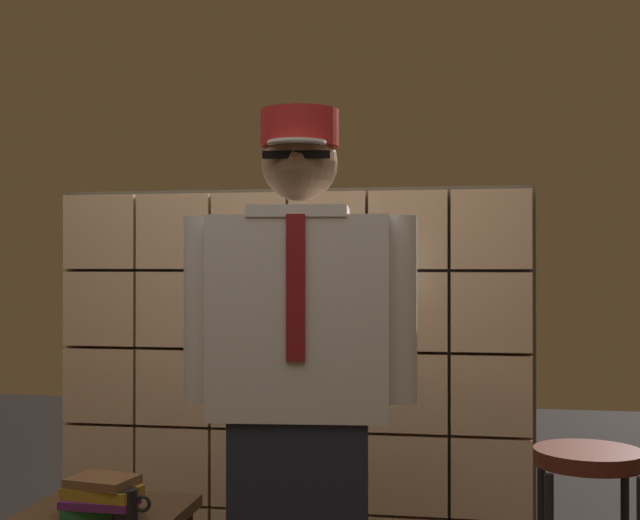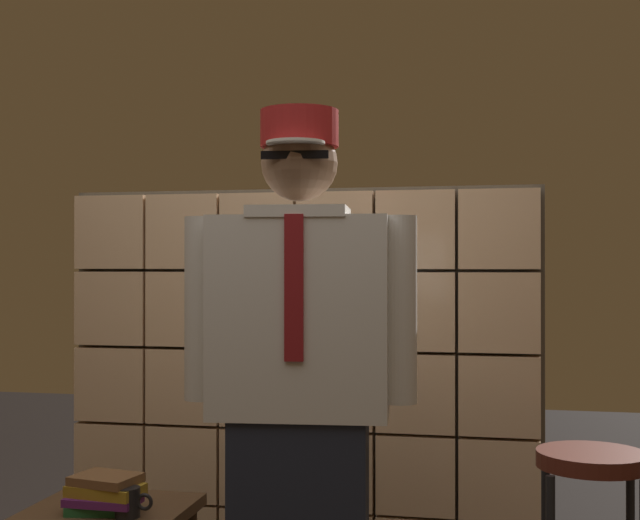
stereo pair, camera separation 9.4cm
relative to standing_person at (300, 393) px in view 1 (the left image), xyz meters
The scene contains 5 objects.
glass_block_wall 0.95m from the standing_person, 103.57° to the left, with size 2.00×0.10×1.67m.
standing_person is the anchor object (origin of this frame).
bar_stool 0.98m from the standing_person, 14.38° to the left, with size 0.34×0.34×0.75m.
book_stack 0.74m from the standing_person, behind, with size 0.26×0.19×0.12m.
coffee_mug 0.67m from the standing_person, behind, with size 0.13×0.08×0.09m.
Camera 1 is at (0.72, -2.14, 1.33)m, focal length 48.03 mm.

